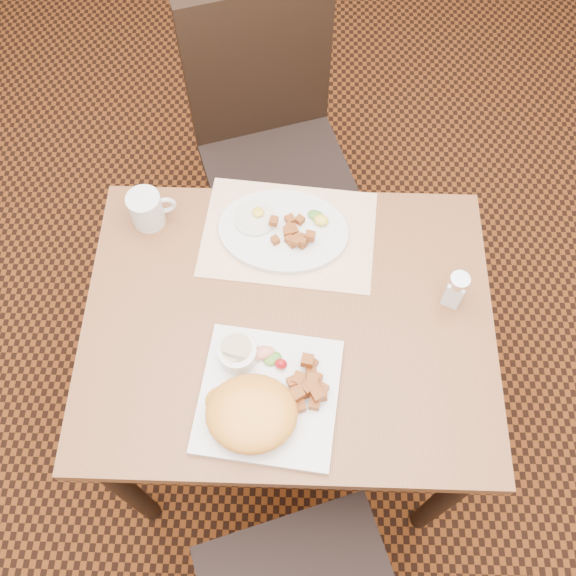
# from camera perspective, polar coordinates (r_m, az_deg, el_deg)

# --- Properties ---
(ground) EXTENTS (8.00, 8.00, 0.00)m
(ground) POSITION_cam_1_polar(r_m,az_deg,el_deg) (2.11, 0.02, -11.48)
(ground) COLOR black
(ground) RESTS_ON ground
(table) EXTENTS (0.90, 0.70, 0.75)m
(table) POSITION_cam_1_polar(r_m,az_deg,el_deg) (1.50, 0.02, -4.64)
(table) COLOR brown
(table) RESTS_ON ground
(chair_far) EXTENTS (0.53, 0.54, 0.97)m
(chair_far) POSITION_cam_1_polar(r_m,az_deg,el_deg) (1.96, -1.52, 13.06)
(chair_far) COLOR black
(chair_far) RESTS_ON ground
(placemat) EXTENTS (0.42, 0.31, 0.00)m
(placemat) POSITION_cam_1_polar(r_m,az_deg,el_deg) (1.51, 0.06, 4.83)
(placemat) COLOR white
(placemat) RESTS_ON table
(plate_square) EXTENTS (0.31, 0.31, 0.02)m
(plate_square) POSITION_cam_1_polar(r_m,az_deg,el_deg) (1.33, -1.73, -9.57)
(plate_square) COLOR silver
(plate_square) RESTS_ON table
(plate_oval) EXTENTS (0.32, 0.25, 0.02)m
(plate_oval) POSITION_cam_1_polar(r_m,az_deg,el_deg) (1.50, -0.43, 5.10)
(plate_oval) COLOR silver
(plate_oval) RESTS_ON placemat
(hollandaise_mound) EXTENTS (0.19, 0.16, 0.07)m
(hollandaise_mound) POSITION_cam_1_polar(r_m,az_deg,el_deg) (1.28, -3.32, -11.06)
(hollandaise_mound) COLOR #FDA231
(hollandaise_mound) RESTS_ON plate_square
(ramekin) EXTENTS (0.08, 0.08, 0.04)m
(ramekin) POSITION_cam_1_polar(r_m,az_deg,el_deg) (1.34, -4.51, -5.81)
(ramekin) COLOR silver
(ramekin) RESTS_ON plate_square
(garnish_sq) EXTENTS (0.09, 0.06, 0.03)m
(garnish_sq) POSITION_cam_1_polar(r_m,az_deg,el_deg) (1.34, -1.80, -6.13)
(garnish_sq) COLOR #387223
(garnish_sq) RESTS_ON plate_square
(fried_egg) EXTENTS (0.10, 0.10, 0.02)m
(fried_egg) POSITION_cam_1_polar(r_m,az_deg,el_deg) (1.51, -2.91, 6.29)
(fried_egg) COLOR white
(fried_egg) RESTS_ON plate_oval
(garnish_ov) EXTENTS (0.06, 0.06, 0.02)m
(garnish_ov) POSITION_cam_1_polar(r_m,az_deg,el_deg) (1.50, 2.77, 6.21)
(garnish_ov) COLOR #387223
(garnish_ov) RESTS_ON plate_oval
(salt_shaker) EXTENTS (0.05, 0.05, 0.10)m
(salt_shaker) POSITION_cam_1_polar(r_m,az_deg,el_deg) (1.43, 14.66, -0.11)
(salt_shaker) COLOR white
(salt_shaker) RESTS_ON table
(coffee_mug) EXTENTS (0.11, 0.08, 0.09)m
(coffee_mug) POSITION_cam_1_polar(r_m,az_deg,el_deg) (1.53, -12.41, 6.86)
(coffee_mug) COLOR silver
(coffee_mug) RESTS_ON table
(home_fries_sq) EXTENTS (0.09, 0.12, 0.04)m
(home_fries_sq) POSITION_cam_1_polar(r_m,az_deg,el_deg) (1.32, 1.76, -8.70)
(home_fries_sq) COLOR #9E4D19
(home_fries_sq) RESTS_ON plate_square
(home_fries_ov) EXTENTS (0.11, 0.09, 0.04)m
(home_fries_ov) POSITION_cam_1_polar(r_m,az_deg,el_deg) (1.48, 0.44, 4.91)
(home_fries_ov) COLOR #9E4D19
(home_fries_ov) RESTS_ON plate_oval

